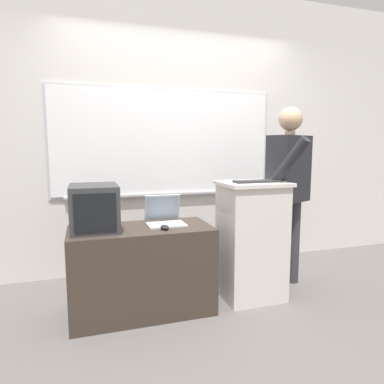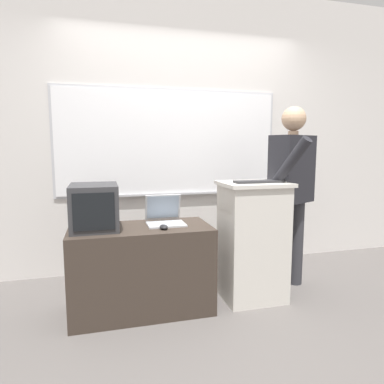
% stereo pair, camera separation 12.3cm
% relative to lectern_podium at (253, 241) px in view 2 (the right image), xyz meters
% --- Properties ---
extents(ground_plane, '(30.00, 30.00, 0.00)m').
position_rel_lectern_podium_xyz_m(ground_plane, '(-0.38, -0.37, -0.51)').
color(ground_plane, '#5B5654').
extents(back_wall, '(6.40, 0.17, 2.93)m').
position_rel_lectern_podium_xyz_m(back_wall, '(-0.38, 1.01, 0.95)').
color(back_wall, silver).
rests_on(back_wall, ground_plane).
extents(lectern_podium, '(0.55, 0.45, 1.01)m').
position_rel_lectern_podium_xyz_m(lectern_podium, '(0.00, 0.00, 0.00)').
color(lectern_podium, beige).
rests_on(lectern_podium, ground_plane).
extents(side_desk, '(1.09, 0.52, 0.68)m').
position_rel_lectern_podium_xyz_m(side_desk, '(-0.94, 0.02, -0.17)').
color(side_desk, '#382D26').
rests_on(side_desk, ground_plane).
extents(person_presenter, '(0.60, 0.67, 1.66)m').
position_rel_lectern_podium_xyz_m(person_presenter, '(0.44, 0.13, 0.45)').
color(person_presenter, '#333338').
rests_on(person_presenter, ground_plane).
extents(laptop, '(0.30, 0.29, 0.23)m').
position_rel_lectern_podium_xyz_m(laptop, '(-0.74, 0.11, 0.24)').
color(laptop, '#B7BABF').
rests_on(laptop, side_desk).
extents(wireless_keyboard, '(0.40, 0.12, 0.02)m').
position_rel_lectern_podium_xyz_m(wireless_keyboard, '(0.01, -0.06, 0.51)').
color(wireless_keyboard, '#2D2D30').
rests_on(wireless_keyboard, lectern_podium).
extents(computer_mouse_by_laptop, '(0.06, 0.10, 0.03)m').
position_rel_lectern_podium_xyz_m(computer_mouse_by_laptop, '(-0.78, -0.10, 0.19)').
color(computer_mouse_by_laptop, black).
rests_on(computer_mouse_by_laptop, side_desk).
extents(computer_mouse_by_keyboard, '(0.06, 0.10, 0.03)m').
position_rel_lectern_podium_xyz_m(computer_mouse_by_keyboard, '(0.22, -0.06, 0.52)').
color(computer_mouse_by_keyboard, black).
rests_on(computer_mouse_by_keyboard, lectern_podium).
extents(crt_monitor, '(0.35, 0.43, 0.34)m').
position_rel_lectern_podium_xyz_m(crt_monitor, '(-1.29, 0.05, 0.34)').
color(crt_monitor, '#333335').
rests_on(crt_monitor, side_desk).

